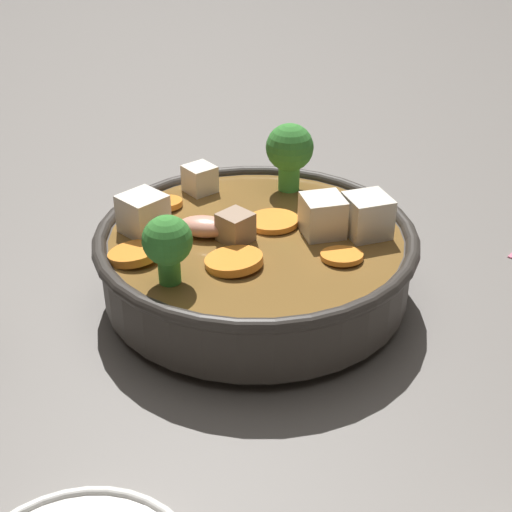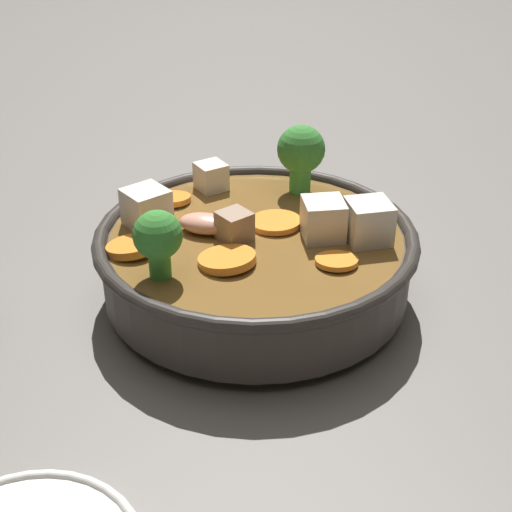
# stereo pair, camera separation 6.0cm
# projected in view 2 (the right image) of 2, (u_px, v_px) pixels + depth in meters

# --- Properties ---
(ground_plane) EXTENTS (3.00, 3.00, 0.00)m
(ground_plane) POSITION_uv_depth(u_px,v_px,m) (256.00, 296.00, 0.62)
(ground_plane) COLOR slate
(stirfry_bowl) EXTENTS (0.27, 0.27, 0.13)m
(stirfry_bowl) POSITION_uv_depth(u_px,v_px,m) (256.00, 252.00, 0.60)
(stirfry_bowl) COLOR #38332D
(stirfry_bowl) RESTS_ON ground_plane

